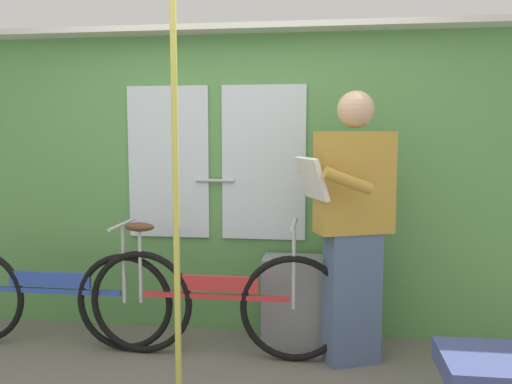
# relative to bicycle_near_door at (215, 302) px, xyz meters

# --- Properties ---
(train_door_wall) EXTENTS (4.98, 0.28, 2.19)m
(train_door_wall) POSITION_rel_bicycle_near_door_xyz_m (0.11, 0.52, 0.78)
(train_door_wall) COLOR #56934C
(train_door_wall) RESTS_ON ground_plane
(bicycle_near_door) EXTENTS (1.70, 0.44, 0.90)m
(bicycle_near_door) POSITION_rel_bicycle_near_door_xyz_m (0.00, 0.00, 0.00)
(bicycle_near_door) COLOR black
(bicycle_near_door) RESTS_ON ground_plane
(bicycle_leaning_behind) EXTENTS (1.72, 0.44, 0.87)m
(bicycle_leaning_behind) POSITION_rel_bicycle_near_door_xyz_m (-1.16, 0.02, -0.01)
(bicycle_leaning_behind) COLOR black
(bicycle_leaning_behind) RESTS_ON ground_plane
(passenger_reading_newspaper) EXTENTS (0.63, 0.57, 1.72)m
(passenger_reading_newspaper) POSITION_rel_bicycle_near_door_xyz_m (0.87, 0.04, 0.54)
(passenger_reading_newspaper) COLOR slate
(passenger_reading_newspaper) RESTS_ON ground_plane
(trash_bin_by_wall) EXTENTS (0.43, 0.28, 0.61)m
(trash_bin_by_wall) POSITION_rel_bicycle_near_door_xyz_m (0.50, 0.31, -0.07)
(trash_bin_by_wall) COLOR gray
(trash_bin_by_wall) RESTS_ON ground_plane
(handrail_pole) EXTENTS (0.04, 0.04, 2.15)m
(handrail_pole) POSITION_rel_bicycle_near_door_xyz_m (-0.10, -0.50, 0.71)
(handrail_pole) COLOR #C6C14C
(handrail_pole) RESTS_ON ground_plane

